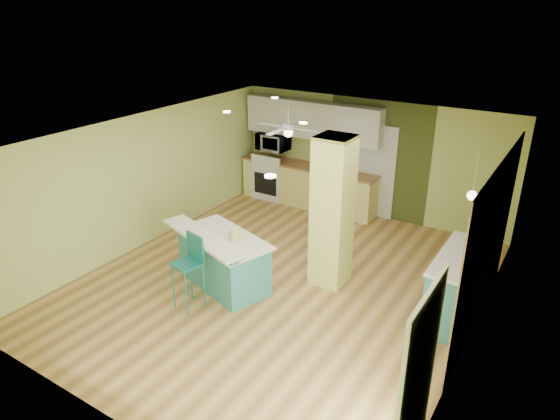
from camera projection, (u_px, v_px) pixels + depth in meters
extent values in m
cube|color=olive|center=(281.00, 283.00, 8.35)|extent=(6.00, 7.00, 0.01)
cube|color=white|center=(281.00, 137.00, 7.36)|extent=(6.00, 7.00, 0.01)
cube|color=#B6C66A|center=(369.00, 158.00, 10.57)|extent=(6.00, 0.01, 2.50)
cube|color=#B6C66A|center=(99.00, 330.00, 5.14)|extent=(6.00, 0.01, 2.50)
cube|color=#B6C66A|center=(146.00, 180.00, 9.34)|extent=(0.01, 7.00, 2.50)
cube|color=#B6C66A|center=(479.00, 265.00, 6.37)|extent=(0.01, 7.00, 2.50)
cube|color=#896A4E|center=(488.00, 246.00, 6.85)|extent=(0.02, 3.40, 2.50)
cube|color=#3D491D|center=(378.00, 160.00, 10.46)|extent=(2.20, 0.02, 2.50)
cube|color=silver|center=(376.00, 172.00, 10.54)|extent=(0.82, 0.05, 2.00)
cube|color=white|center=(417.00, 385.00, 4.69)|extent=(0.04, 1.08, 2.10)
cube|color=#D2D763|center=(332.00, 213.00, 7.92)|extent=(0.55, 0.55, 2.50)
cube|color=#E2D576|center=(308.00, 186.00, 11.29)|extent=(3.20, 0.60, 0.90)
cube|color=brown|center=(309.00, 167.00, 11.11)|extent=(3.25, 0.63, 0.04)
cube|color=silver|center=(273.00, 179.00, 11.76)|extent=(0.76, 0.64, 0.90)
cube|color=black|center=(265.00, 184.00, 11.52)|extent=(0.59, 0.02, 0.50)
cube|color=silver|center=(266.00, 160.00, 11.32)|extent=(0.76, 0.06, 0.18)
cube|color=silver|center=(312.00, 120.00, 10.79)|extent=(3.20, 0.34, 0.80)
imported|color=silver|center=(273.00, 142.00, 11.41)|extent=(0.70, 0.48, 0.39)
cylinder|color=white|center=(288.00, 116.00, 9.53)|extent=(0.03, 0.03, 0.40)
cylinder|color=white|center=(288.00, 127.00, 9.61)|extent=(0.24, 0.24, 0.10)
sphere|color=white|center=(288.00, 133.00, 9.66)|extent=(0.18, 0.18, 0.18)
cylinder|color=silver|center=(476.00, 174.00, 6.76)|extent=(0.01, 0.01, 0.62)
sphere|color=white|center=(472.00, 196.00, 6.88)|extent=(0.14, 0.14, 0.14)
cube|color=brown|center=(493.00, 221.00, 6.90)|extent=(0.03, 0.90, 0.70)
cube|color=teal|center=(224.00, 262.00, 8.15)|extent=(1.72, 1.22, 0.83)
cube|color=white|center=(223.00, 238.00, 7.98)|extent=(1.84, 1.34, 0.05)
cube|color=teal|center=(203.00, 240.00, 7.73)|extent=(1.72, 0.66, 0.12)
cube|color=white|center=(202.00, 237.00, 7.71)|extent=(1.91, 0.95, 0.04)
cylinder|color=teal|center=(173.00, 286.00, 7.56)|extent=(0.02, 0.02, 0.74)
cylinder|color=teal|center=(186.00, 294.00, 7.34)|extent=(0.02, 0.02, 0.74)
cylinder|color=teal|center=(191.00, 278.00, 7.77)|extent=(0.02, 0.02, 0.74)
cylinder|color=teal|center=(204.00, 286.00, 7.56)|extent=(0.02, 0.02, 0.74)
cube|color=teal|center=(187.00, 264.00, 7.41)|extent=(0.47, 0.47, 0.03)
cube|color=teal|center=(195.00, 247.00, 7.43)|extent=(0.39, 0.11, 0.41)
cube|color=teal|center=(459.00, 288.00, 7.29)|extent=(0.63, 1.51, 0.97)
cube|color=white|center=(464.00, 257.00, 7.09)|extent=(0.67, 1.58, 0.04)
imported|color=#352315|center=(333.00, 169.00, 10.75)|extent=(0.38, 0.38, 0.07)
cylinder|color=yellow|center=(234.00, 233.00, 7.87)|extent=(0.17, 0.17, 0.19)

